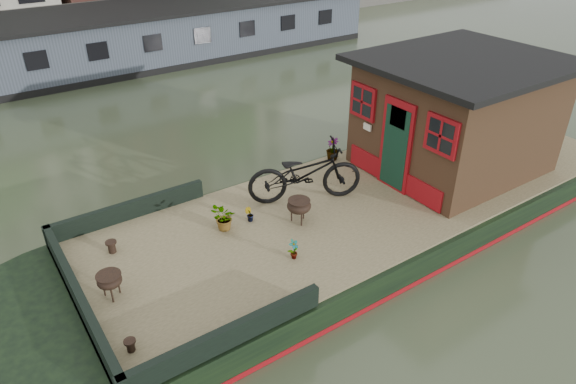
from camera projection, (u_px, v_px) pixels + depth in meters
ground at (374, 219)px, 10.83m from camera, size 120.00×120.00×0.00m
houseboat_hull at (324, 229)px, 10.05m from camera, size 14.01×4.02×0.60m
houseboat_deck at (376, 194)px, 10.52m from camera, size 11.80×3.80×0.05m
bow_bulwark at (135, 276)px, 7.95m from camera, size 3.00×4.00×0.35m
cabin at (457, 114)px, 10.95m from camera, size 4.00×3.50×2.42m
bicycle at (305, 173)px, 9.98m from camera, size 2.38×1.61×1.18m
potted_plant_a at (294, 249)px, 8.52m from camera, size 0.22×0.17×0.37m
potted_plant_b at (249, 215)px, 9.53m from camera, size 0.20×0.19×0.28m
potted_plant_c at (224, 218)px, 9.22m from camera, size 0.59×0.58×0.49m
potted_plant_d at (333, 149)px, 11.68m from camera, size 0.31×0.31×0.53m
brazier_front at (111, 286)px, 7.69m from camera, size 0.42×0.42×0.43m
brazier_rear at (299, 211)px, 9.46m from camera, size 0.54×0.54×0.47m
bollard_port at (112, 247)px, 8.71m from camera, size 0.19×0.19×0.22m
bollard_stbd at (130, 346)px, 6.84m from camera, size 0.16×0.16×0.19m
far_houseboat at (134, 38)px, 20.31m from camera, size 20.40×4.40×2.11m
quay at (90, 22)px, 25.20m from camera, size 60.00×6.00×0.90m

